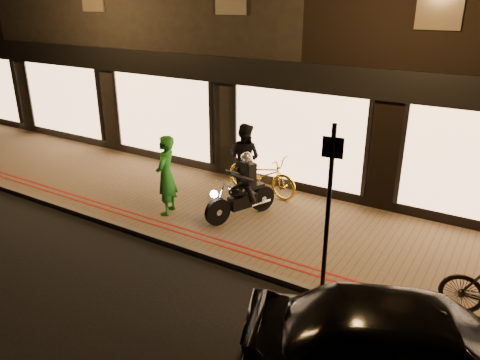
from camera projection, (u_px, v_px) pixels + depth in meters
name	position (u px, v px, depth m)	size (l,w,h in m)	color
ground	(210.00, 261.00, 9.47)	(90.00, 90.00, 0.00)	black
sidewalk	(259.00, 221.00, 11.03)	(50.00, 4.00, 0.12)	brown
kerb_stone	(211.00, 257.00, 9.49)	(50.00, 0.14, 0.12)	#59544C
red_kerb_lines	(225.00, 244.00, 9.86)	(50.00, 0.26, 0.01)	maroon
building_row	(368.00, 21.00, 15.03)	(48.00, 10.11, 8.50)	black
motorcycle	(242.00, 193.00, 10.86)	(0.91, 1.84, 1.59)	black
sign_post	(329.00, 200.00, 7.87)	(0.35, 0.09, 3.00)	black
bicycle_gold	(262.00, 174.00, 12.18)	(0.73, 2.09, 1.10)	yellow
person_green	(166.00, 175.00, 10.95)	(0.70, 0.46, 1.92)	#207A21
person_dark	(245.00, 158.00, 12.27)	(0.90, 0.70, 1.85)	black
parked_car	(417.00, 352.00, 5.96)	(1.81, 4.50, 1.53)	black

